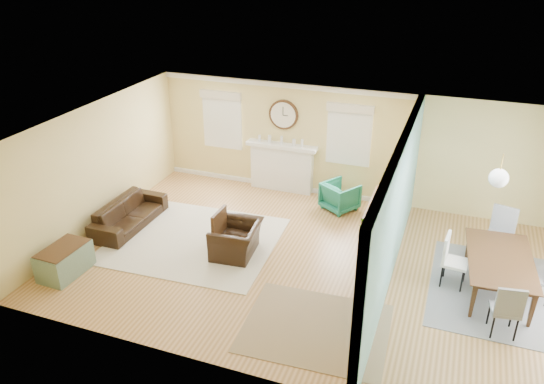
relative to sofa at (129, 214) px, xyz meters
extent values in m
plane|color=#9E6B38|center=(3.92, -0.07, -0.28)|extent=(9.00, 9.00, 0.00)
cube|color=#EAD386|center=(3.92, 2.93, 1.02)|extent=(9.00, 0.02, 2.60)
cube|color=#EAD386|center=(3.92, -3.07, 1.02)|extent=(9.00, 0.02, 2.60)
cube|color=#EAD386|center=(-0.58, -0.07, 1.02)|extent=(0.02, 6.00, 2.60)
cube|color=white|center=(3.92, -0.07, 2.32)|extent=(9.00, 6.00, 0.02)
cube|color=#EAD386|center=(5.42, 1.33, 1.02)|extent=(0.12, 3.20, 2.60)
cube|color=#EAD386|center=(5.42, -2.57, 1.02)|extent=(0.12, 1.00, 2.60)
cube|color=#EAD386|center=(5.42, -1.17, 2.12)|extent=(0.12, 1.80, 0.40)
cube|color=white|center=(5.35, -0.27, 0.82)|extent=(0.04, 0.12, 2.20)
cube|color=white|center=(5.35, -2.07, 0.82)|extent=(0.04, 0.12, 2.20)
cube|color=white|center=(5.35, -1.17, 1.92)|extent=(0.04, 1.92, 0.12)
cube|color=#6AB0B2|center=(5.49, -0.07, 1.02)|extent=(0.02, 6.00, 2.60)
cube|color=white|center=(2.42, 2.81, 0.27)|extent=(1.50, 0.24, 1.10)
cube|color=white|center=(2.42, 2.78, 0.85)|extent=(1.70, 0.30, 0.08)
cube|color=black|center=(2.42, 2.91, 0.22)|extent=(0.85, 0.02, 0.75)
cube|color=gold|center=(2.42, 2.80, 0.14)|extent=(0.85, 0.02, 0.62)
cylinder|color=#4B2D16|center=(2.42, 2.90, 1.57)|extent=(0.70, 0.06, 0.70)
cylinder|color=silver|center=(2.42, 2.87, 1.57)|extent=(0.60, 0.01, 0.60)
cube|color=black|center=(2.42, 2.86, 1.67)|extent=(0.02, 0.01, 0.20)
cube|color=black|center=(2.48, 2.86, 1.57)|extent=(0.12, 0.01, 0.02)
cube|color=white|center=(0.87, 2.91, 1.27)|extent=(0.90, 0.03, 1.30)
cube|color=white|center=(0.87, 2.88, 1.27)|extent=(1.00, 0.04, 1.40)
cube|color=beige|center=(0.87, 2.84, 1.90)|extent=(1.05, 0.10, 0.18)
cube|color=white|center=(3.97, 2.91, 1.27)|extent=(0.90, 0.03, 1.30)
cube|color=white|center=(3.97, 2.88, 1.27)|extent=(1.00, 0.04, 1.40)
cube|color=beige|center=(3.97, 2.84, 1.90)|extent=(1.05, 0.10, 0.18)
cylinder|color=gold|center=(6.92, -0.07, 2.17)|extent=(0.02, 0.02, 0.30)
sphere|color=white|center=(6.92, -0.07, 1.92)|extent=(0.30, 0.30, 0.30)
cube|color=beige|center=(1.56, -0.09, -0.27)|extent=(3.38, 2.97, 0.02)
cube|color=#967C58|center=(4.60, -1.81, -0.27)|extent=(2.32, 1.94, 0.01)
cube|color=gray|center=(7.26, 0.19, -0.27)|extent=(2.20, 2.75, 0.01)
imported|color=black|center=(0.00, 0.00, 0.00)|extent=(0.75, 1.91, 0.56)
imported|color=black|center=(2.57, -0.24, 0.04)|extent=(0.94, 1.05, 0.63)
imported|color=#15634B|center=(3.98, 2.28, 0.04)|extent=(0.95, 0.96, 0.64)
cube|color=gray|center=(-0.07, -1.92, -0.02)|extent=(0.61, 0.96, 0.52)
cube|color=#4B2D16|center=(-0.07, -1.92, 0.25)|extent=(0.58, 0.91, 0.02)
cube|color=#9B704D|center=(5.06, 1.29, 0.12)|extent=(0.53, 1.58, 0.80)
cube|color=#4B2D16|center=(4.79, 0.81, 0.27)|extent=(0.01, 0.42, 0.22)
cube|color=#4B2D16|center=(4.79, 0.81, 0.00)|extent=(0.01, 0.42, 0.22)
cube|color=#4B2D16|center=(4.79, 1.29, 0.27)|extent=(0.01, 0.42, 0.22)
cube|color=#4B2D16|center=(4.79, 1.29, 0.00)|extent=(0.01, 0.42, 0.22)
cube|color=#4B2D16|center=(4.79, 1.76, 0.27)|extent=(0.01, 0.42, 0.22)
cube|color=#4B2D16|center=(4.79, 1.76, 0.00)|extent=(0.01, 0.42, 0.22)
imported|color=black|center=(5.04, 1.29, 0.84)|extent=(0.28, 1.10, 0.63)
cylinder|color=white|center=(5.02, 0.20, -0.04)|extent=(0.32, 0.32, 0.47)
imported|color=#337F33|center=(5.02, 0.20, 0.42)|extent=(0.51, 0.48, 0.45)
imported|color=#4B2D16|center=(7.26, 0.19, 0.05)|extent=(1.19, 1.96, 0.67)
cube|color=gray|center=(7.25, 1.30, 0.21)|extent=(0.55, 0.55, 0.05)
cube|color=gray|center=(7.25, 1.30, 0.47)|extent=(0.45, 0.16, 0.54)
cylinder|color=black|center=(7.47, 1.44, -0.05)|extent=(0.03, 0.03, 0.45)
cylinder|color=black|center=(7.38, 1.08, -0.05)|extent=(0.03, 0.03, 0.45)
cylinder|color=black|center=(7.11, 1.52, -0.05)|extent=(0.03, 0.03, 0.45)
cylinder|color=black|center=(7.03, 1.17, -0.05)|extent=(0.03, 0.03, 0.45)
cube|color=gray|center=(7.30, -0.92, 0.16)|extent=(0.47, 0.47, 0.05)
cube|color=gray|center=(7.30, -0.92, 0.41)|extent=(0.42, 0.11, 0.49)
cylinder|color=black|center=(7.16, -1.12, -0.07)|extent=(0.03, 0.03, 0.41)
cylinder|color=black|center=(7.11, -0.79, -0.07)|extent=(0.03, 0.03, 0.41)
cylinder|color=black|center=(7.49, -1.06, -0.07)|extent=(0.03, 0.03, 0.41)
cylinder|color=black|center=(7.44, -0.73, -0.07)|extent=(0.03, 0.03, 0.41)
cube|color=white|center=(6.52, 0.14, 0.17)|extent=(0.46, 0.46, 0.05)
cube|color=white|center=(6.52, 0.14, 0.43)|extent=(0.09, 0.43, 0.50)
cylinder|color=black|center=(6.37, 0.32, -0.07)|extent=(0.03, 0.03, 0.42)
cylinder|color=black|center=(6.71, 0.29, -0.07)|extent=(0.03, 0.03, 0.42)
cylinder|color=black|center=(6.33, -0.02, -0.07)|extent=(0.03, 0.03, 0.42)
cylinder|color=black|center=(6.67, -0.05, -0.07)|extent=(0.03, 0.03, 0.42)
cube|color=gray|center=(7.81, 0.16, 0.16)|extent=(0.47, 0.47, 0.05)
cube|color=gray|center=(7.81, 0.16, 0.41)|extent=(0.11, 0.42, 0.49)
cylinder|color=black|center=(7.68, -0.03, -0.07)|extent=(0.03, 0.03, 0.41)
cylinder|color=black|center=(7.95, 0.35, -0.07)|extent=(0.03, 0.03, 0.41)
cylinder|color=black|center=(7.62, 0.30, -0.07)|extent=(0.03, 0.03, 0.41)
camera|label=1|loc=(6.22, -8.19, 5.23)|focal=35.00mm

